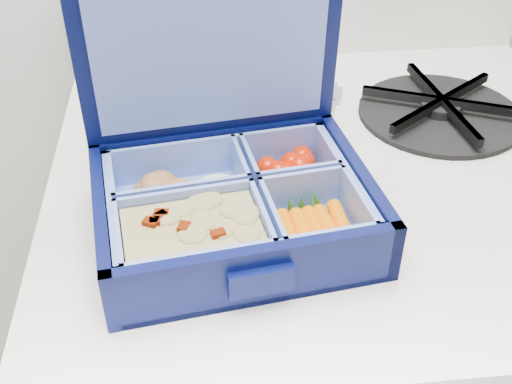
{
  "coord_description": "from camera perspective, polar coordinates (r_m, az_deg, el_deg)",
  "views": [
    {
      "loc": [
        -0.26,
        1.2,
        1.16
      ],
      "look_at": [
        -0.22,
        1.61,
        0.85
      ],
      "focal_mm": 45.0,
      "sensor_mm": 36.0,
      "label": 1
    }
  ],
  "objects": [
    {
      "name": "burner_grate",
      "position": [
        0.71,
        16.13,
        7.4
      ],
      "size": [
        0.23,
        0.23,
        0.02
      ],
      "primitive_type": "cylinder",
      "rotation": [
        0.0,
        0.0,
        -0.41
      ],
      "color": "black",
      "rests_on": "stove"
    },
    {
      "name": "fork",
      "position": [
        0.64,
        5.69,
        4.82
      ],
      "size": [
        0.09,
        0.19,
        0.01
      ],
      "primitive_type": null,
      "rotation": [
        0.0,
        0.0,
        -0.33
      ],
      "color": "silver",
      "rests_on": "stove"
    },
    {
      "name": "bento_box",
      "position": [
        0.51,
        -1.97,
        -1.39
      ],
      "size": [
        0.24,
        0.2,
        0.05
      ],
      "primitive_type": null,
      "rotation": [
        0.0,
        0.0,
        0.14
      ],
      "color": "#050A38",
      "rests_on": "stove"
    },
    {
      "name": "burner_grate_rear",
      "position": [
        0.75,
        -5.59,
        10.3
      ],
      "size": [
        0.25,
        0.25,
        0.02
      ],
      "primitive_type": "cylinder",
      "rotation": [
        0.0,
        0.0,
        0.39
      ],
      "color": "black",
      "rests_on": "stove"
    }
  ]
}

